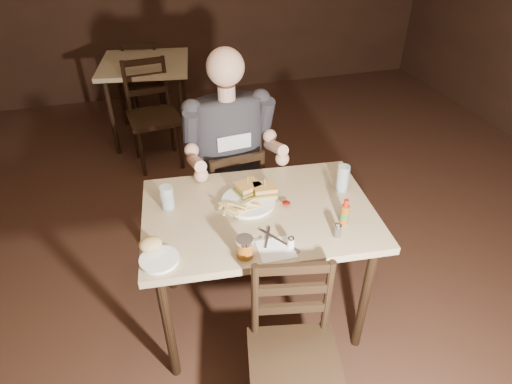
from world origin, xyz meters
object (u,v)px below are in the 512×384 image
object	(u,v)px
diner	(230,133)
dinner_plate	(248,202)
hot_sauce	(345,211)
bg_chair_far	(145,78)
side_plate	(159,260)
bg_chair_near	(154,117)
glass_right	(343,178)
chair_far	(230,198)
main_table	(259,224)
chair_near	(295,365)
syrup_dispenser	(245,247)
glass_left	(167,197)
bg_table	(145,71)

from	to	relation	value
diner	dinner_plate	xyz separation A→B (m)	(-0.03, -0.50, -0.13)
diner	hot_sauce	distance (m)	0.86
bg_chair_far	diner	bearing A→B (deg)	108.05
side_plate	diner	bearing A→B (deg)	57.77
bg_chair_far	bg_chair_near	xyz separation A→B (m)	(0.00, -1.10, 0.04)
glass_right	side_plate	bearing A→B (deg)	-164.32
chair_far	bg_chair_near	distance (m)	1.34
diner	glass_right	bearing A→B (deg)	-52.66
dinner_plate	diner	bearing A→B (deg)	86.86
dinner_plate	main_table	bearing A→B (deg)	-65.70
chair_near	side_plate	size ratio (longest dim) A/B	5.12
syrup_dispenser	chair_far	bearing A→B (deg)	87.12
dinner_plate	chair_far	bearing A→B (deg)	87.60
chair_far	main_table	bearing A→B (deg)	85.88
glass_left	glass_right	bearing A→B (deg)	-6.26
bg_chair_far	dinner_plate	size ratio (longest dim) A/B	3.14
chair_near	glass_right	bearing A→B (deg)	66.22
bg_chair_far	side_plate	xyz separation A→B (m)	(-0.12, -3.24, 0.36)
diner	dinner_plate	bearing A→B (deg)	-98.18
chair_near	glass_right	xyz separation A→B (m)	(0.50, 0.69, 0.42)
bg_chair_far	bg_chair_near	size ratio (longest dim) A/B	0.91
bg_table	chair_near	world-z (taller)	chair_near
chair_far	dinner_plate	bearing A→B (deg)	82.56
chair_far	side_plate	size ratio (longest dim) A/B	5.01
main_table	glass_right	xyz separation A→B (m)	(0.47, 0.05, 0.16)
main_table	side_plate	bearing A→B (deg)	-156.43
bg_chair_near	main_table	bearing A→B (deg)	-84.39
syrup_dispenser	side_plate	distance (m)	0.37
bg_chair_near	glass_left	distance (m)	1.80
chair_near	bg_chair_far	distance (m)	3.67
bg_chair_far	glass_right	bearing A→B (deg)	115.33
bg_chair_near	bg_table	bearing A→B (deg)	84.16
syrup_dispenser	side_plate	world-z (taller)	syrup_dispenser
chair_far	bg_table	bearing A→B (deg)	-83.43
bg_chair_near	hot_sauce	bearing A→B (deg)	-76.29
main_table	dinner_plate	size ratio (longest dim) A/B	4.54
glass_left	syrup_dispenser	bearing A→B (deg)	-57.82
dinner_plate	glass_left	bearing A→B (deg)	168.77
main_table	diner	xyz separation A→B (m)	(-0.01, 0.58, 0.23)
bg_chair_far	glass_right	distance (m)	3.11
chair_near	diner	bearing A→B (deg)	101.04
chair_far	side_plate	world-z (taller)	chair_far
chair_far	glass_right	xyz separation A→B (m)	(0.48, -0.57, 0.43)
chair_far	diner	bearing A→B (deg)	90.00
glass_right	dinner_plate	bearing A→B (deg)	177.69
bg_chair_near	hot_sauce	distance (m)	2.28
diner	chair_far	bearing A→B (deg)	90.00
syrup_dispenser	glass_left	bearing A→B (deg)	127.87
glass_right	hot_sauce	distance (m)	0.28
hot_sauce	side_plate	bearing A→B (deg)	-178.53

